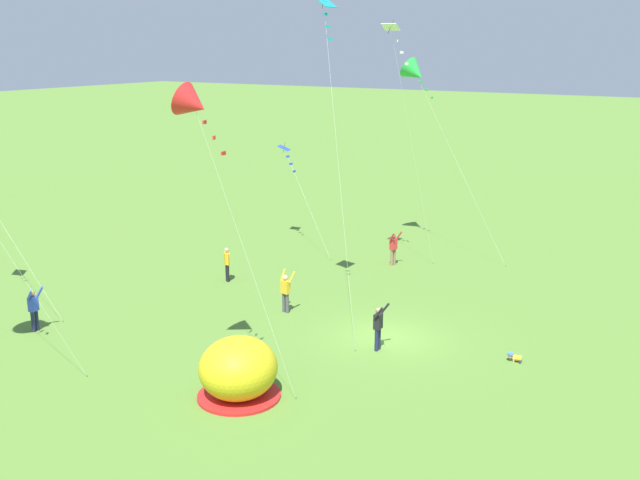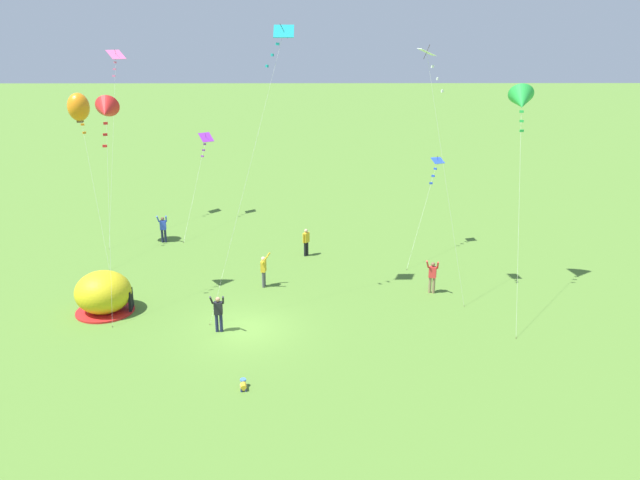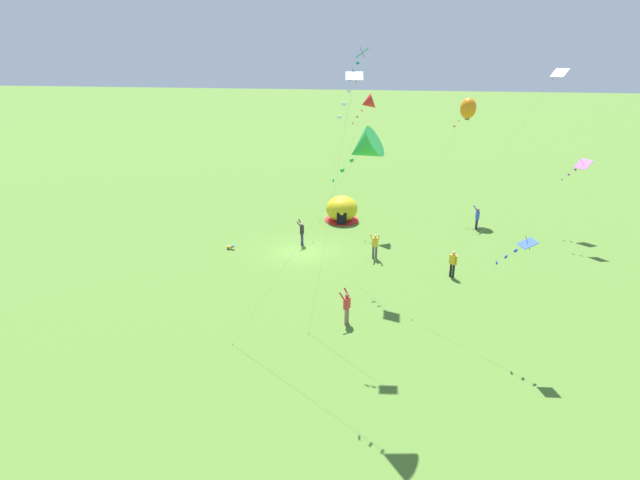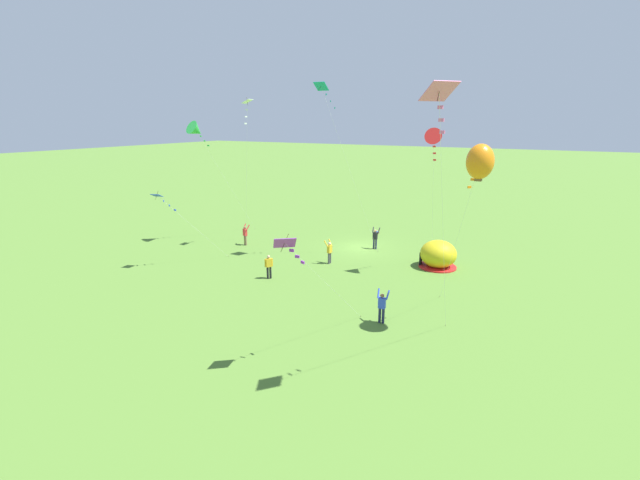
% 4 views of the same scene
% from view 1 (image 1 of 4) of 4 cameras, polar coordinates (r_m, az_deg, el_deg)
% --- Properties ---
extents(ground_plane, '(300.00, 300.00, 0.00)m').
position_cam_1_polar(ground_plane, '(30.37, 5.03, -7.51)').
color(ground_plane, '#517A2D').
extents(popup_tent, '(2.81, 2.81, 2.10)m').
position_cam_1_polar(popup_tent, '(25.35, -6.24, -9.78)').
color(popup_tent, gold).
rests_on(popup_tent, ground).
extents(toddler_crawling, '(0.30, 0.55, 0.32)m').
position_cam_1_polar(toddler_crawling, '(29.06, 14.63, -8.64)').
color(toddler_crawling, gold).
rests_on(toddler_crawling, ground).
extents(person_far_back, '(0.43, 0.47, 1.72)m').
position_cam_1_polar(person_far_back, '(37.31, -7.10, -1.71)').
color(person_far_back, black).
rests_on(person_far_back, ground).
extents(person_near_tent, '(0.53, 0.67, 1.89)m').
position_cam_1_polar(person_near_tent, '(32.81, -2.64, -3.88)').
color(person_near_tent, '#4C4C51').
rests_on(person_near_tent, ground).
extents(person_flying_kite, '(0.68, 0.47, 1.89)m').
position_cam_1_polar(person_flying_kite, '(28.93, 4.46, -6.53)').
color(person_flying_kite, '#1E2347').
rests_on(person_flying_kite, ground).
extents(person_watching_sky, '(0.70, 0.59, 1.89)m').
position_cam_1_polar(person_watching_sky, '(39.82, 5.62, -0.56)').
color(person_watching_sky, '#8C7251').
rests_on(person_watching_sky, ground).
extents(person_arms_raised, '(0.68, 0.49, 1.89)m').
position_cam_1_polar(person_arms_raised, '(32.85, -20.97, -4.87)').
color(person_arms_raised, '#1E2347').
rests_on(person_arms_raised, ground).
extents(kite_blue, '(2.78, 4.97, 5.87)m').
position_cam_1_polar(kite_blue, '(43.80, -2.56, 6.56)').
color(kite_blue, silver).
rests_on(kite_blue, ground).
extents(kite_white, '(2.67, 2.22, 12.57)m').
position_cam_1_polar(kite_white, '(37.69, 5.67, 15.04)').
color(kite_white, silver).
rests_on(kite_white, ground).
extents(kite_red, '(1.27, 4.25, 10.30)m').
position_cam_1_polar(kite_red, '(24.67, -9.61, 10.17)').
color(kite_red, silver).
rests_on(kite_red, ground).
extents(kite_green, '(1.94, 7.02, 10.73)m').
position_cam_1_polar(kite_green, '(42.49, 7.25, 12.55)').
color(kite_green, silver).
rests_on(kite_green, ground).
extents(kite_teal, '(4.04, 3.97, 13.49)m').
position_cam_1_polar(kite_teal, '(31.45, 0.37, 17.07)').
color(kite_teal, silver).
rests_on(kite_teal, ground).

